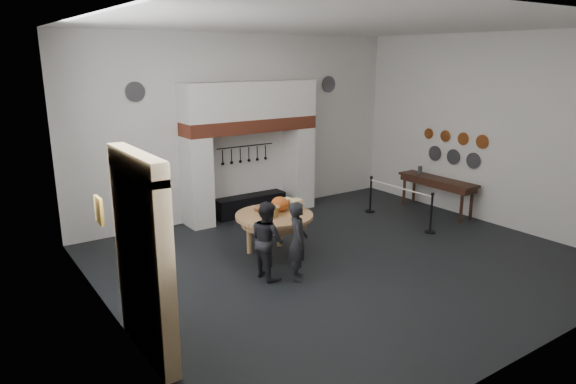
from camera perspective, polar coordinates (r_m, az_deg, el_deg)
floor at (r=10.44m, az=6.31°, el=-7.47°), size 9.00×8.00×0.02m
ceiling at (r=9.68m, az=7.10°, el=18.01°), size 9.00×8.00×0.02m
wall_back at (r=13.05m, az=-4.99°, el=7.32°), size 9.00×0.02×4.50m
wall_front at (r=7.36m, az=27.55°, el=-0.22°), size 9.00×0.02×4.50m
wall_left at (r=7.69m, az=-19.53°, el=1.22°), size 0.02×8.00×4.50m
wall_right at (r=13.19m, az=21.71°, el=6.40°), size 0.02×8.00×4.50m
chimney_pier_left at (r=12.30m, az=-10.04°, el=1.11°), size 0.55×0.70×2.15m
chimney_pier_right at (r=13.75m, az=1.20°, el=2.78°), size 0.55×0.70×2.15m
hearth_brick_band at (r=12.74m, az=-4.21°, el=7.42°), size 3.50×0.72×0.32m
chimney_hood at (r=12.68m, az=-4.27°, el=10.15°), size 3.50×0.70×0.90m
iron_range at (r=13.23m, az=-4.20°, el=-1.43°), size 1.90×0.45×0.50m
utensil_rail at (r=13.06m, az=-4.77°, el=5.10°), size 1.60×0.02×0.02m
door_recess at (r=7.08m, az=-16.40°, el=-8.20°), size 0.04×1.10×2.50m
door_jamb_near at (r=6.48m, az=-13.67°, el=-9.74°), size 0.22×0.30×2.60m
door_jamb_far at (r=7.71m, az=-17.46°, el=-5.96°), size 0.22×0.30×2.60m
door_lintel at (r=6.70m, az=-16.54°, el=3.05°), size 0.22×1.70×0.30m
wall_plaque at (r=8.62m, az=-20.26°, el=-1.92°), size 0.05×0.34×0.44m
work_table at (r=10.34m, az=-1.54°, el=-2.66°), size 1.93×1.93×0.07m
pumpkin at (r=10.47m, az=-0.93°, el=-1.35°), size 0.36×0.36×0.31m
cheese_block_big at (r=10.52m, az=0.88°, el=-1.46°), size 0.22×0.22×0.24m
cheese_block_small at (r=10.75m, az=-0.13°, el=-1.21°), size 0.18×0.18×0.20m
wicker_basket at (r=10.10m, az=-1.80°, el=-2.23°), size 0.39×0.39×0.22m
bread_loaf at (r=10.54m, az=-3.04°, el=-1.76°), size 0.31×0.18×0.13m
visitor_near at (r=9.26m, az=1.11°, el=-5.48°), size 0.57×0.64×1.47m
visitor_far at (r=9.37m, az=-2.32°, el=-5.33°), size 0.55×0.71×1.44m
side_table at (r=13.79m, az=16.27°, el=1.34°), size 0.55×2.20×0.06m
pewter_jug at (r=14.13m, az=14.45°, el=2.37°), size 0.12×0.12×0.22m
copper_pan_a at (r=13.31m, az=20.78°, el=5.25°), size 0.03×0.34×0.34m
copper_pan_b at (r=13.62m, az=18.89°, el=5.62°), size 0.03×0.32×0.32m
copper_pan_c at (r=13.95m, az=17.09°, el=5.96°), size 0.03×0.30×0.30m
copper_pan_d at (r=14.30m, az=15.37°, el=6.29°), size 0.03×0.28×0.28m
pewter_plate_left at (r=13.50m, az=19.90°, el=3.29°), size 0.03×0.40×0.40m
pewter_plate_mid at (r=13.85m, az=17.90°, el=3.74°), size 0.03×0.40×0.40m
pewter_plate_right at (r=14.22m, az=16.00°, el=4.15°), size 0.03×0.40×0.40m
pewter_plate_back_left at (r=11.83m, az=-16.63°, el=10.62°), size 0.44×0.03×0.44m
pewter_plate_back_right at (r=14.45m, az=4.55°, el=11.83°), size 0.44×0.03×0.44m
barrier_post_near at (r=12.22m, az=15.62°, el=-2.35°), size 0.05×0.05×0.90m
barrier_post_far at (r=13.53m, az=9.17°, el=-0.34°), size 0.05×0.05×0.90m
barrier_rope at (r=12.75m, az=12.33°, el=0.43°), size 0.04×2.00×0.04m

